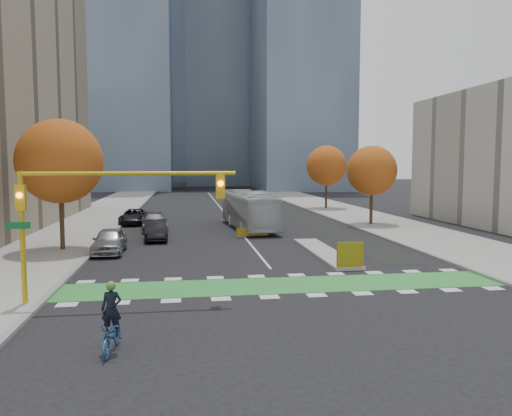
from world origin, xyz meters
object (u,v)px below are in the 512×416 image
object	(u,v)px
tree_west	(60,161)
parked_car_b	(156,230)
tree_east_far	(326,166)
cyclist	(112,329)
traffic_signal_west	(92,201)
parked_car_c	(155,222)
parked_car_a	(110,241)
bus	(249,210)
parked_car_d	(134,217)
hazard_board	(350,255)
tree_east_near	(372,171)

from	to	relation	value
tree_west	parked_car_b	world-z (taller)	tree_west
tree_east_far	cyclist	distance (m)	47.88
traffic_signal_west	tree_west	bearing A→B (deg)	108.02
tree_east_far	parked_car_c	bearing A→B (deg)	-138.62
parked_car_a	parked_car_c	distance (m)	10.22
parked_car_a	parked_car_c	bearing A→B (deg)	77.89
bus	traffic_signal_west	bearing A→B (deg)	-117.28
parked_car_d	tree_west	bearing A→B (deg)	-100.20
hazard_board	cyclist	xyz separation A→B (m)	(-10.54, -9.89, -0.10)
bus	parked_car_a	size ratio (longest dim) A/B	2.53
tree_west	tree_east_far	distance (m)	35.73
parked_car_b	parked_car_d	world-z (taller)	parked_car_b
tree_east_near	traffic_signal_west	distance (m)	30.08
parked_car_b	parked_car_c	size ratio (longest dim) A/B	0.88
cyclist	parked_car_c	size ratio (longest dim) A/B	0.42
cyclist	tree_east_far	bearing A→B (deg)	72.82
tree_east_near	tree_east_far	xyz separation A→B (m)	(0.50, 16.00, 0.38)
tree_west	tree_east_near	distance (m)	26.01
hazard_board	parked_car_c	distance (m)	19.96
hazard_board	bus	distance (m)	17.56
tree_east_near	bus	bearing A→B (deg)	-177.29
traffic_signal_west	parked_car_a	distance (m)	11.95
traffic_signal_west	bus	size ratio (longest dim) A/B	0.74
hazard_board	parked_car_b	distance (m)	15.75
tree_east_far	parked_car_d	world-z (taller)	tree_east_far
tree_east_near	parked_car_c	world-z (taller)	tree_east_near
traffic_signal_west	parked_car_b	xyz separation A→B (m)	(1.43, 16.44, -3.30)
parked_car_a	parked_car_c	size ratio (longest dim) A/B	0.90
tree_east_near	hazard_board	bearing A→B (deg)	-114.20
bus	tree_east_far	bearing A→B (deg)	50.01
hazard_board	parked_car_d	world-z (taller)	hazard_board
hazard_board	tree_east_far	xyz separation A→B (m)	(8.50, 33.80, 4.44)
tree_east_far	parked_car_d	distance (m)	25.07
tree_east_near	tree_west	bearing A→B (deg)	-157.38
hazard_board	tree_east_near	size ratio (longest dim) A/B	0.20
hazard_board	bus	xyz separation A→B (m)	(-2.99, 17.28, 0.80)
tree_east_near	traffic_signal_west	bearing A→B (deg)	-131.52
parked_car_b	parked_car_a	bearing A→B (deg)	-120.94
tree_east_far	parked_car_a	size ratio (longest dim) A/B	1.68
tree_east_near	parked_car_b	xyz separation A→B (m)	(-18.50, -6.07, -4.13)
parked_car_b	tree_east_near	bearing A→B (deg)	13.78
bus	parked_car_d	distance (m)	10.99
traffic_signal_west	parked_car_b	size ratio (longest dim) A/B	1.92
parked_car_c	bus	bearing A→B (deg)	-1.33
tree_east_far	cyclist	world-z (taller)	tree_east_far
parked_car_a	tree_east_far	bearing A→B (deg)	51.43
tree_east_near	cyclist	distance (m)	33.59
cyclist	parked_car_c	bearing A→B (deg)	97.09
tree_east_far	parked_car_b	bearing A→B (deg)	-130.73
bus	tree_west	bearing A→B (deg)	-149.08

